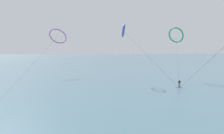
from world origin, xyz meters
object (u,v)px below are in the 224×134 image
at_px(surfer_magenta, 179,84).
at_px(kite_violet, 58,36).
at_px(kite_cobalt, 124,31).
at_px(kite_emerald, 176,35).

relative_size(surfer_magenta, kite_violet, 0.04).
distance_m(kite_cobalt, kite_violet, 22.32).
bearing_deg(surfer_magenta, kite_cobalt, 20.98).
bearing_deg(kite_violet, kite_emerald, -51.90).
bearing_deg(kite_violet, surfer_magenta, -72.49).
relative_size(kite_cobalt, kite_violet, 0.30).
bearing_deg(kite_cobalt, kite_emerald, 112.92).
distance_m(surfer_magenta, kite_emerald, 16.95).
bearing_deg(kite_emerald, surfer_magenta, 121.20).
height_order(surfer_magenta, kite_cobalt, kite_cobalt).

